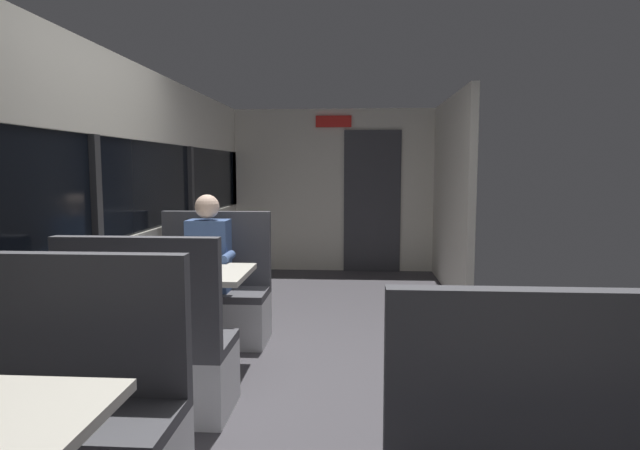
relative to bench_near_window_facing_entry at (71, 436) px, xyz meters
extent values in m
cube|color=#423F44|center=(0.89, 1.39, -0.34)|extent=(3.30, 9.20, 0.02)
cube|color=beige|center=(-0.56, 1.39, 0.15)|extent=(0.08, 8.40, 0.95)
cube|color=beige|center=(-0.56, 1.39, 1.67)|extent=(0.08, 8.40, 0.60)
cube|color=black|center=(-0.57, 1.39, 1.00)|extent=(0.03, 8.40, 0.75)
cube|color=#2D2D30|center=(-0.54, 1.39, 1.00)|extent=(0.06, 0.08, 0.75)
cube|color=#2D2D30|center=(-0.54, 3.49, 1.00)|extent=(0.06, 0.08, 0.75)
cube|color=#2D2D30|center=(-0.54, 5.59, 1.00)|extent=(0.06, 0.08, 0.75)
cube|color=beige|center=(0.89, 5.59, 0.82)|extent=(2.90, 0.08, 2.30)
cube|color=#333338|center=(1.44, 5.54, 0.67)|extent=(0.80, 0.04, 2.00)
cube|color=red|center=(0.89, 5.53, 1.79)|extent=(0.50, 0.03, 0.16)
cube|color=beige|center=(2.34, 4.39, 0.82)|extent=(0.08, 2.40, 2.30)
cube|color=#47474C|center=(0.00, -0.04, 0.09)|extent=(0.95, 0.50, 0.06)
cube|color=#47474C|center=(0.00, 0.17, 0.45)|extent=(0.95, 0.08, 0.65)
cylinder|color=#9E9EA3|center=(0.00, 1.61, 0.02)|extent=(0.10, 0.10, 0.70)
cube|color=beige|center=(0.00, 1.61, 0.39)|extent=(0.90, 0.70, 0.04)
cube|color=silver|center=(0.00, 0.95, -0.13)|extent=(0.95, 0.50, 0.39)
cube|color=#47474C|center=(0.00, 0.95, 0.09)|extent=(0.95, 0.50, 0.06)
cube|color=#47474C|center=(0.00, 0.74, 0.45)|extent=(0.95, 0.08, 0.65)
cube|color=silver|center=(0.00, 2.27, -0.13)|extent=(0.95, 0.50, 0.39)
cube|color=#47474C|center=(0.00, 2.27, 0.09)|extent=(0.95, 0.50, 0.06)
cube|color=#47474C|center=(0.00, 2.48, 0.45)|extent=(0.95, 0.08, 0.65)
cube|color=#47474C|center=(1.79, -0.43, 0.45)|extent=(0.95, 0.08, 0.65)
cube|color=#26262D|center=(0.00, 2.27, -0.10)|extent=(0.30, 0.36, 0.45)
cube|color=#3F598C|center=(0.00, 2.22, 0.42)|extent=(0.34, 0.22, 0.60)
sphere|color=beige|center=(0.00, 2.20, 0.83)|extent=(0.20, 0.20, 0.20)
cylinder|color=#3F598C|center=(-0.20, 2.04, 0.44)|extent=(0.07, 0.28, 0.07)
cylinder|color=#3F598C|center=(0.20, 2.04, 0.44)|extent=(0.07, 0.28, 0.07)
camera|label=1|loc=(1.22, -2.14, 1.15)|focal=30.34mm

